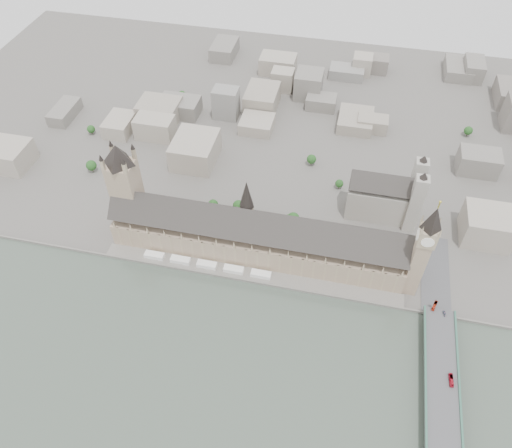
% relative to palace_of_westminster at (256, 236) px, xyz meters
% --- Properties ---
extents(ground, '(900.00, 900.00, 0.00)m').
position_rel_palace_of_westminster_xyz_m(ground, '(0.00, -19.70, -22.71)').
color(ground, '#595651').
rests_on(ground, ground).
extents(embankment_wall, '(600.00, 1.50, 3.00)m').
position_rel_palace_of_westminster_xyz_m(embankment_wall, '(0.00, -34.70, -21.21)').
color(embankment_wall, slate).
rests_on(embankment_wall, ground).
extents(river_terrace, '(270.00, 15.00, 2.00)m').
position_rel_palace_of_westminster_xyz_m(river_terrace, '(0.00, -27.20, -21.71)').
color(river_terrace, slate).
rests_on(river_terrace, ground).
extents(terrace_tents, '(118.00, 7.00, 4.00)m').
position_rel_palace_of_westminster_xyz_m(terrace_tents, '(-40.00, -26.70, -18.71)').
color(terrace_tents, white).
rests_on(terrace_tents, river_terrace).
extents(palace_of_westminster, '(265.00, 40.73, 55.44)m').
position_rel_palace_of_westminster_xyz_m(palace_of_westminster, '(0.00, 0.00, 0.00)').
color(palace_of_westminster, tan).
rests_on(palace_of_westminster, ground).
extents(elizabeth_tower, '(17.00, 17.00, 107.50)m').
position_rel_palace_of_westminster_xyz_m(elizabeth_tower, '(138.00, -11.70, 35.38)').
color(elizabeth_tower, tan).
rests_on(elizabeth_tower, ground).
extents(victoria_tower, '(30.00, 30.00, 100.00)m').
position_rel_palace_of_westminster_xyz_m(victoria_tower, '(-122.00, 6.30, 32.50)').
color(victoria_tower, tan).
rests_on(victoria_tower, ground).
extents(central_tower, '(13.00, 13.00, 48.00)m').
position_rel_palace_of_westminster_xyz_m(central_tower, '(-10.00, 6.30, 35.21)').
color(central_tower, tan).
rests_on(central_tower, ground).
extents(westminster_bridge, '(25.00, 325.00, 10.25)m').
position_rel_palace_of_westminster_xyz_m(westminster_bridge, '(162.00, -107.20, -17.58)').
color(westminster_bridge, '#474749').
rests_on(westminster_bridge, ground).
extents(westminster_abbey, '(68.00, 36.00, 64.00)m').
position_rel_palace_of_westminster_xyz_m(westminster_abbey, '(110.92, 75.30, 2.38)').
color(westminster_abbey, '#A29C92').
rests_on(westminster_abbey, ground).
extents(city_skyline_inland, '(720.00, 360.00, 38.00)m').
position_rel_palace_of_westminster_xyz_m(city_skyline_inland, '(0.00, 225.30, -3.71)').
color(city_skyline_inland, gray).
rests_on(city_skyline_inland, ground).
extents(park_trees, '(110.00, 30.00, 15.00)m').
position_rel_palace_of_westminster_xyz_m(park_trees, '(-10.00, 40.30, -15.21)').
color(park_trees, '#1D4B1A').
rests_on(park_trees, ground).
extents(red_bus_north, '(5.58, 10.49, 2.86)m').
position_rel_palace_of_westminster_xyz_m(red_bus_north, '(157.59, -33.04, -11.03)').
color(red_bus_north, red).
rests_on(red_bus_north, westminster_bridge).
extents(red_bus_south, '(3.10, 10.85, 2.99)m').
position_rel_palace_of_westminster_xyz_m(red_bus_south, '(168.08, -97.34, -10.96)').
color(red_bus_south, red).
rests_on(red_bus_south, westminster_bridge).
extents(car_approach, '(3.22, 5.65, 1.54)m').
position_rel_palace_of_westminster_xyz_m(car_approach, '(165.50, -38.75, -11.68)').
color(car_approach, gray).
rests_on(car_approach, westminster_bridge).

